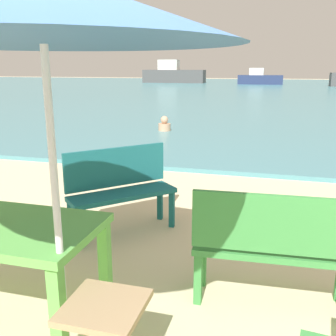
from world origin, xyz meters
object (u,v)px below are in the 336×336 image
bench_teal_center (120,185)px  patio_umbrella (41,7)px  boat_fishing_trawler (173,75)px  picnic_table_green (1,237)px  boat_cargo_ship (260,78)px  bench_green_right (273,243)px  swimmer_person (164,125)px  side_table_wood (106,333)px

bench_teal_center → patio_umbrella: bearing=-77.5°
boat_fishing_trawler → picnic_table_green: bearing=-77.0°
patio_umbrella → boat_cargo_ship: patio_umbrella is taller
bench_green_right → patio_umbrella: bearing=-142.4°
bench_teal_center → swimmer_person: 6.66m
picnic_table_green → bench_teal_center: size_ratio=1.26×
picnic_table_green → patio_umbrella: (0.65, -0.28, 1.47)m
boat_cargo_ship → boat_fishing_trawler: (-9.13, 1.42, 0.30)m
bench_green_right → bench_teal_center: bearing=147.3°
boat_cargo_ship → side_table_wood: bearing=-88.6°
side_table_wood → bench_green_right: 1.40m
bench_teal_center → bench_green_right: same height
patio_umbrella → swimmer_person: bearing=101.9°
picnic_table_green → side_table_wood: size_ratio=2.59×
picnic_table_green → swimmer_person: (-1.15, 8.25, -0.41)m
bench_teal_center → swimmer_person: bench_teal_center is taller
patio_umbrella → bench_green_right: (1.22, 0.94, -1.58)m
side_table_wood → swimmer_person: bearing=103.8°
side_table_wood → boat_fishing_trawler: 41.14m
patio_umbrella → side_table_wood: patio_umbrella is taller
patio_umbrella → boat_cargo_ship: 38.38m
patio_umbrella → bench_green_right: patio_umbrella is taller
boat_cargo_ship → bench_green_right: bearing=-87.2°
side_table_wood → boat_cargo_ship: boat_cargo_ship is taller
swimmer_person → boat_fishing_trawler: bearing=104.3°
patio_umbrella → swimmer_person: patio_umbrella is taller
bench_green_right → picnic_table_green: bearing=-160.6°
bench_teal_center → boat_cargo_ship: bearing=90.3°
picnic_table_green → bench_teal_center: bearing=83.4°
bench_green_right → boat_cargo_ship: boat_cargo_ship is taller
bench_green_right → boat_cargo_ship: 37.45m
patio_umbrella → swimmer_person: 8.92m
bench_green_right → swimmer_person: bearing=111.7°
picnic_table_green → patio_umbrella: bearing=-23.7°
picnic_table_green → swimmer_person: size_ratio=3.41×
bench_green_right → boat_cargo_ship: bearing=92.8°
patio_umbrella → boat_fishing_trawler: 40.97m
bench_teal_center → boat_fishing_trawler: boat_fishing_trawler is taller
boat_fishing_trawler → boat_cargo_ship: bearing=-8.9°
side_table_wood → boat_fishing_trawler: (-10.08, 39.88, 0.59)m
swimmer_person → boat_cargo_ship: boat_cargo_ship is taller
patio_umbrella → bench_teal_center: 2.60m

